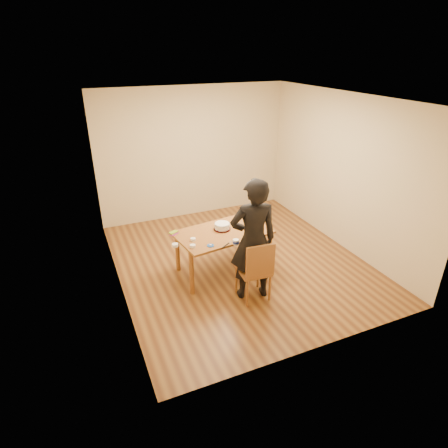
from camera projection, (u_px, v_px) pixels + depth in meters
name	position (u px, v px, depth m)	size (l,w,h in m)	color
room_shell	(231.00, 181.00, 6.19)	(4.00, 4.50, 2.70)	#5C3217
dining_table	(223.00, 233.00, 5.85)	(1.44, 0.86, 0.04)	brown
dining_chair	(253.00, 270.00, 5.39)	(0.43, 0.43, 0.04)	brown
cake_plate	(222.00, 229.00, 5.91)	(0.26, 0.26, 0.02)	red
cake	(222.00, 226.00, 5.89)	(0.24, 0.24, 0.08)	white
frosting_dome	(222.00, 223.00, 5.87)	(0.24, 0.24, 0.03)	white
frosting_tub	(236.00, 242.00, 5.45)	(0.09, 0.09, 0.08)	white
frosting_lid	(211.00, 246.00, 5.43)	(0.10, 0.10, 0.01)	navy
frosting_dollop	(210.00, 245.00, 5.42)	(0.04, 0.04, 0.02)	white
ramekin_green	(193.00, 246.00, 5.38)	(0.08, 0.08, 0.04)	white
ramekin_yellow	(193.00, 239.00, 5.57)	(0.08, 0.08, 0.04)	white
ramekin_multi	(175.00, 245.00, 5.40)	(0.09, 0.09, 0.04)	white
candy_box_pink	(174.00, 234.00, 5.76)	(0.14, 0.07, 0.02)	#E636B0
candy_box_green	(174.00, 232.00, 5.75)	(0.14, 0.07, 0.02)	#3C991C
spatula	(226.00, 245.00, 5.43)	(0.18, 0.02, 0.01)	black
person	(253.00, 240.00, 5.22)	(0.67, 0.44, 1.83)	black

